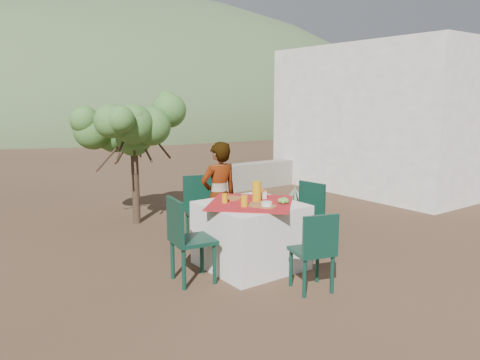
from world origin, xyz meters
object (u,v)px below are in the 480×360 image
object	(u,v)px
shrub_tree	(136,133)
agave	(295,200)
guesthouse	(392,118)
chair_right	(306,213)
chair_near	(315,249)
juice_pitcher	(257,191)
chair_far	(201,206)
person	(219,197)
chair_left	(186,236)
table	(251,235)

from	to	relation	value
shrub_tree	agave	bearing A→B (deg)	-21.22
agave	guesthouse	world-z (taller)	guesthouse
chair_right	agave	world-z (taller)	chair_right
chair_near	chair_right	world-z (taller)	chair_right
agave	juice_pitcher	size ratio (longest dim) A/B	2.60
chair_far	person	xyz separation A→B (m)	(0.04, -0.38, 0.19)
chair_near	chair_left	distance (m)	1.35
guesthouse	juice_pitcher	xyz separation A→B (m)	(-5.46, -2.16, -0.62)
chair_far	guesthouse	distance (m)	5.75
person	shrub_tree	xyz separation A→B (m)	(-0.27, 1.90, 0.70)
shrub_tree	agave	xyz separation A→B (m)	(2.46, -0.96, -1.20)
person	juice_pitcher	bearing A→B (deg)	97.56
table	guesthouse	distance (m)	6.07
chair_far	guesthouse	xyz separation A→B (m)	(5.56, 1.08, 0.99)
shrub_tree	juice_pitcher	xyz separation A→B (m)	(0.33, -2.60, -0.53)
table	juice_pitcher	distance (m)	0.51
chair_near	shrub_tree	distance (m)	3.73
agave	chair_left	bearing A→B (deg)	-151.82
chair_near	chair_right	size ratio (longest dim) A/B	0.94
chair_right	juice_pitcher	xyz separation A→B (m)	(-0.84, -0.03, 0.39)
chair_far	chair_near	size ratio (longest dim) A/B	1.11
chair_left	chair_right	distance (m)	1.79
chair_left	juice_pitcher	size ratio (longest dim) A/B	3.92
chair_far	guesthouse	size ratio (longest dim) A/B	0.22
juice_pitcher	person	bearing A→B (deg)	95.09
person	chair_far	bearing A→B (deg)	-81.04
guesthouse	chair_right	bearing A→B (deg)	-155.29
chair_right	agave	xyz separation A→B (m)	(1.29, 1.61, -0.28)
chair_left	guesthouse	xyz separation A→B (m)	(6.41, 2.17, 0.99)
chair_near	shrub_tree	bearing A→B (deg)	-68.52
guesthouse	juice_pitcher	distance (m)	5.90
person	juice_pitcher	distance (m)	0.72
agave	juice_pitcher	xyz separation A→B (m)	(-2.13, -1.64, 0.67)
chair_far	person	distance (m)	0.43
table	chair_far	distance (m)	1.10
person	chair_left	bearing A→B (deg)	40.87
chair_far	shrub_tree	bearing A→B (deg)	116.09
person	agave	distance (m)	2.44
chair_left	guesthouse	size ratio (longest dim) A/B	0.22
chair_near	juice_pitcher	xyz separation A→B (m)	(0.04, 0.99, 0.42)
shrub_tree	chair_near	bearing A→B (deg)	-85.26
chair_right	guesthouse	world-z (taller)	guesthouse
chair_left	juice_pitcher	world-z (taller)	juice_pitcher
chair_right	person	bearing A→B (deg)	-133.99
chair_left	agave	xyz separation A→B (m)	(3.08, 1.65, -0.30)
table	chair_far	bearing A→B (deg)	90.31
chair_left	agave	world-z (taller)	chair_left
chair_far	chair_right	world-z (taller)	chair_far
juice_pitcher	chair_far	bearing A→B (deg)	95.58
chair_right	agave	bearing A→B (deg)	133.70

